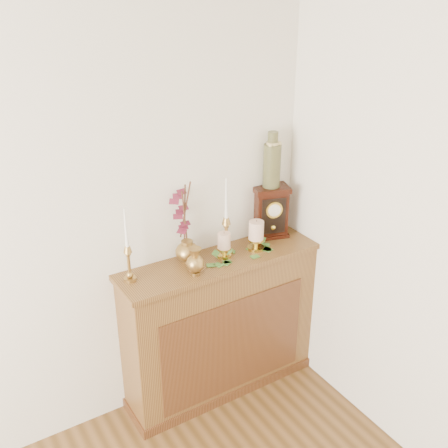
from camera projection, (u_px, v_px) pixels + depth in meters
console_shelf at (221, 329)px, 3.21m from camera, size 1.24×0.34×0.93m
candlestick_left at (128, 258)px, 2.72m from camera, size 0.07×0.07×0.41m
candlestick_center at (226, 230)px, 2.99m from camera, size 0.08×0.08×0.46m
bud_vase at (195, 262)px, 2.80m from camera, size 0.10×0.10×0.16m
ginger_jar at (182, 224)px, 2.89m from camera, size 0.20×0.22×0.50m
pillar_candle_left at (224, 244)px, 2.98m from camera, size 0.08×0.08×0.16m
pillar_candle_right at (256, 234)px, 3.06m from camera, size 0.10×0.10×0.19m
ivy_garland at (233, 253)px, 3.03m from camera, size 0.45×0.17×0.08m
mantel_clock at (270, 212)px, 3.21m from camera, size 0.25×0.21×0.32m
ceramic_vase at (272, 163)px, 3.08m from camera, size 0.10×0.10×0.34m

